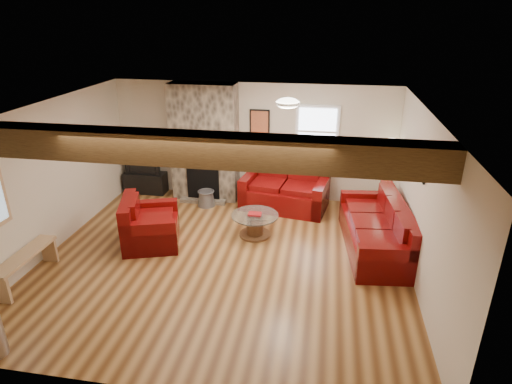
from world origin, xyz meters
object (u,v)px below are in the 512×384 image
Objects in this scene: armchair_red at (151,221)px; floor_lamp at (391,150)px; coffee_table at (255,225)px; tv_cabinet at (146,182)px; television at (144,163)px; sofa_three at (376,226)px; loveseat at (285,187)px.

armchair_red is 4.74m from floor_lamp.
tv_cabinet is (-2.81, 1.61, 0.02)m from coffee_table.
television is 0.52× the size of floor_lamp.
television is at bearing 177.75° from floor_lamp.
armchair_red is 1.22× the size of coffee_table.
armchair_red is 1.13× the size of tv_cabinet.
tv_cabinet is at bearing 7.68° from armchair_red.
loveseat is (-1.72, 1.44, 0.03)m from sofa_three.
loveseat is 2.87m from armchair_red.
floor_lamp is at bearing 11.60° from loveseat.
tv_cabinet is 0.60× the size of floor_lamp.
armchair_red is at bearing -162.08° from coffee_table.
armchair_red is (-3.89, -0.45, -0.01)m from sofa_three.
tv_cabinet is (-1.04, 2.19, -0.19)m from armchair_red.
sofa_three is at bearing -19.41° from television.
tv_cabinet is (-4.93, 1.74, -0.20)m from sofa_three.
television reaches higher than coffee_table.
television is 5.29m from floor_lamp.
loveseat is 1.11× the size of floor_lamp.
floor_lamp is (5.25, -0.21, 1.10)m from tv_cabinet.
floor_lamp reaches higher than armchair_red.
loveseat is 1.40m from coffee_table.
tv_cabinet is at bearing -115.51° from sofa_three.
sofa_three is at bearing -101.25° from armchair_red.
coffee_table is at bearing -99.40° from sofa_three.
armchair_red is 0.67× the size of floor_lamp.
armchair_red is 1.29× the size of television.
sofa_three is 2.13× the size of armchair_red.
tv_cabinet is 5.37m from floor_lamp.
coffee_table is (-2.12, 0.12, -0.22)m from sofa_three.
armchair_red is 1.87m from coffee_table.
armchair_red is at bearing -89.52° from sofa_three.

